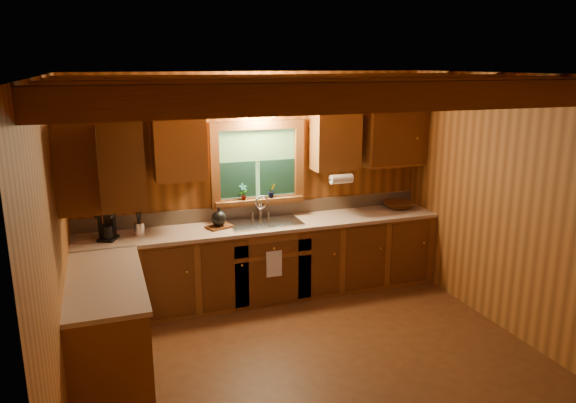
{
  "coord_description": "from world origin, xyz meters",
  "views": [
    {
      "loc": [
        -1.74,
        -4.13,
        2.69
      ],
      "look_at": [
        0.0,
        0.8,
        1.35
      ],
      "focal_mm": 33.81,
      "sensor_mm": 36.0,
      "label": 1
    }
  ],
  "objects_px": {
    "wicker_basket": "(398,205)",
    "sink": "(265,227)",
    "coffee_maker": "(107,226)",
    "cutting_board": "(219,227)"
  },
  "relations": [
    {
      "from": "sink",
      "to": "coffee_maker",
      "type": "height_order",
      "value": "sink"
    },
    {
      "from": "sink",
      "to": "cutting_board",
      "type": "height_order",
      "value": "sink"
    },
    {
      "from": "coffee_maker",
      "to": "sink",
      "type": "bearing_deg",
      "value": 23.87
    },
    {
      "from": "wicker_basket",
      "to": "sink",
      "type": "bearing_deg",
      "value": -178.18
    },
    {
      "from": "coffee_maker",
      "to": "cutting_board",
      "type": "relative_size",
      "value": 1.09
    },
    {
      "from": "coffee_maker",
      "to": "wicker_basket",
      "type": "xyz_separation_m",
      "value": [
        3.5,
        0.07,
        -0.1
      ]
    },
    {
      "from": "sink",
      "to": "wicker_basket",
      "type": "distance_m",
      "value": 1.78
    },
    {
      "from": "sink",
      "to": "coffee_maker",
      "type": "relative_size",
      "value": 2.76
    },
    {
      "from": "coffee_maker",
      "to": "cutting_board",
      "type": "distance_m",
      "value": 1.19
    },
    {
      "from": "cutting_board",
      "to": "wicker_basket",
      "type": "relative_size",
      "value": 0.75
    }
  ]
}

